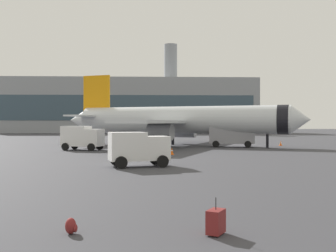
{
  "coord_description": "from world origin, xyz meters",
  "views": [
    {
      "loc": [
        0.19,
        -5.76,
        3.31
      ],
      "look_at": [
        1.8,
        30.68,
        3.0
      ],
      "focal_mm": 43.08,
      "sensor_mm": 36.0,
      "label": 1
    }
  ],
  "objects_px": {
    "airplane_at_gate": "(179,120)",
    "fuel_truck": "(231,134)",
    "safety_cone_outer": "(281,143)",
    "service_truck": "(82,137)",
    "traveller_backpack": "(71,226)",
    "rolling_suitcase": "(216,222)",
    "safety_cone_far": "(102,142)",
    "safety_cone_near": "(109,142)",
    "cargo_van": "(138,147)",
    "safety_cone_mid": "(172,151)"
  },
  "relations": [
    {
      "from": "safety_cone_outer",
      "to": "safety_cone_mid",
      "type": "bearing_deg",
      "value": -136.87
    },
    {
      "from": "service_truck",
      "to": "rolling_suitcase",
      "type": "xyz_separation_m",
      "value": [
        10.11,
        -36.98,
        -1.22
      ]
    },
    {
      "from": "airplane_at_gate",
      "to": "rolling_suitcase",
      "type": "height_order",
      "value": "airplane_at_gate"
    },
    {
      "from": "traveller_backpack",
      "to": "safety_cone_outer",
      "type": "bearing_deg",
      "value": 64.86
    },
    {
      "from": "cargo_van",
      "to": "safety_cone_mid",
      "type": "distance_m",
      "value": 11.72
    },
    {
      "from": "safety_cone_far",
      "to": "rolling_suitcase",
      "type": "relative_size",
      "value": 0.75
    },
    {
      "from": "airplane_at_gate",
      "to": "safety_cone_near",
      "type": "xyz_separation_m",
      "value": [
        -10.43,
        5.3,
        -3.3
      ]
    },
    {
      "from": "service_truck",
      "to": "safety_cone_far",
      "type": "height_order",
      "value": "service_truck"
    },
    {
      "from": "service_truck",
      "to": "traveller_backpack",
      "type": "xyz_separation_m",
      "value": [
        5.83,
        -36.71,
        -1.37
      ]
    },
    {
      "from": "service_truck",
      "to": "rolling_suitcase",
      "type": "bearing_deg",
      "value": -74.71
    },
    {
      "from": "safety_cone_far",
      "to": "rolling_suitcase",
      "type": "xyz_separation_m",
      "value": [
        9.13,
        -49.13,
        -0.02
      ]
    },
    {
      "from": "safety_cone_far",
      "to": "traveller_backpack",
      "type": "relative_size",
      "value": 1.73
    },
    {
      "from": "cargo_van",
      "to": "rolling_suitcase",
      "type": "distance_m",
      "value": 18.71
    },
    {
      "from": "airplane_at_gate",
      "to": "cargo_van",
      "type": "xyz_separation_m",
      "value": [
        -5.0,
        -26.75,
        -2.21
      ]
    },
    {
      "from": "safety_cone_far",
      "to": "traveller_backpack",
      "type": "distance_m",
      "value": 49.1
    },
    {
      "from": "safety_cone_outer",
      "to": "safety_cone_far",
      "type": "bearing_deg",
      "value": 171.18
    },
    {
      "from": "fuel_truck",
      "to": "safety_cone_near",
      "type": "distance_m",
      "value": 19.17
    },
    {
      "from": "safety_cone_near",
      "to": "rolling_suitcase",
      "type": "xyz_separation_m",
      "value": [
        8.26,
        -50.51,
        0.03
      ]
    },
    {
      "from": "cargo_van",
      "to": "safety_cone_mid",
      "type": "xyz_separation_m",
      "value": [
        3.14,
        11.23,
        -1.09
      ]
    },
    {
      "from": "cargo_van",
      "to": "rolling_suitcase",
      "type": "xyz_separation_m",
      "value": [
        2.84,
        -18.46,
        -1.06
      ]
    },
    {
      "from": "service_truck",
      "to": "cargo_van",
      "type": "height_order",
      "value": "service_truck"
    },
    {
      "from": "service_truck",
      "to": "rolling_suitcase",
      "type": "relative_size",
      "value": 4.77
    },
    {
      "from": "safety_cone_mid",
      "to": "rolling_suitcase",
      "type": "bearing_deg",
      "value": -90.58
    },
    {
      "from": "safety_cone_outer",
      "to": "service_truck",
      "type": "bearing_deg",
      "value": -163.16
    },
    {
      "from": "service_truck",
      "to": "safety_cone_near",
      "type": "xyz_separation_m",
      "value": [
        1.85,
        13.52,
        -1.25
      ]
    },
    {
      "from": "safety_cone_near",
      "to": "fuel_truck",
      "type": "bearing_deg",
      "value": -25.09
    },
    {
      "from": "airplane_at_gate",
      "to": "safety_cone_outer",
      "type": "relative_size",
      "value": 49.84
    },
    {
      "from": "fuel_truck",
      "to": "service_truck",
      "type": "bearing_deg",
      "value": -164.23
    },
    {
      "from": "airplane_at_gate",
      "to": "fuel_truck",
      "type": "bearing_deg",
      "value": -22.2
    },
    {
      "from": "service_truck",
      "to": "safety_cone_outer",
      "type": "bearing_deg",
      "value": 16.84
    },
    {
      "from": "airplane_at_gate",
      "to": "safety_cone_near",
      "type": "distance_m",
      "value": 12.15
    },
    {
      "from": "safety_cone_outer",
      "to": "fuel_truck",
      "type": "bearing_deg",
      "value": -160.57
    },
    {
      "from": "rolling_suitcase",
      "to": "cargo_van",
      "type": "bearing_deg",
      "value": 98.74
    },
    {
      "from": "fuel_truck",
      "to": "safety_cone_near",
      "type": "xyz_separation_m",
      "value": [
        -17.32,
        8.11,
        -1.41
      ]
    },
    {
      "from": "safety_cone_far",
      "to": "traveller_backpack",
      "type": "xyz_separation_m",
      "value": [
        4.85,
        -48.86,
        -0.18
      ]
    },
    {
      "from": "safety_cone_far",
      "to": "safety_cone_outer",
      "type": "bearing_deg",
      "value": -8.82
    },
    {
      "from": "safety_cone_mid",
      "to": "rolling_suitcase",
      "type": "height_order",
      "value": "rolling_suitcase"
    },
    {
      "from": "airplane_at_gate",
      "to": "cargo_van",
      "type": "height_order",
      "value": "airplane_at_gate"
    },
    {
      "from": "cargo_van",
      "to": "safety_cone_mid",
      "type": "relative_size",
      "value": 6.53
    },
    {
      "from": "traveller_backpack",
      "to": "fuel_truck",
      "type": "bearing_deg",
      "value": 72.43
    },
    {
      "from": "safety_cone_mid",
      "to": "airplane_at_gate",
      "type": "bearing_deg",
      "value": 83.13
    },
    {
      "from": "safety_cone_far",
      "to": "rolling_suitcase",
      "type": "distance_m",
      "value": 49.97
    },
    {
      "from": "fuel_truck",
      "to": "rolling_suitcase",
      "type": "bearing_deg",
      "value": -102.06
    },
    {
      "from": "service_truck",
      "to": "safety_cone_far",
      "type": "bearing_deg",
      "value": 85.4
    },
    {
      "from": "service_truck",
      "to": "traveller_backpack",
      "type": "relative_size",
      "value": 10.92
    },
    {
      "from": "service_truck",
      "to": "fuel_truck",
      "type": "distance_m",
      "value": 19.92
    },
    {
      "from": "airplane_at_gate",
      "to": "safety_cone_outer",
      "type": "bearing_deg",
      "value": -0.37
    },
    {
      "from": "safety_cone_mid",
      "to": "cargo_van",
      "type": "bearing_deg",
      "value": -105.6
    },
    {
      "from": "safety_cone_mid",
      "to": "safety_cone_far",
      "type": "distance_m",
      "value": 21.61
    },
    {
      "from": "safety_cone_near",
      "to": "safety_cone_mid",
      "type": "xyz_separation_m",
      "value": [
        8.56,
        -20.81,
        -0.0
      ]
    }
  ]
}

